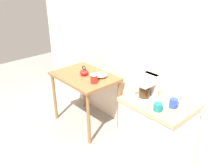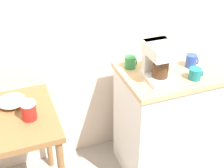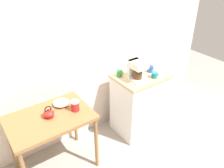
{
  "view_description": "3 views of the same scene",
  "coord_description": "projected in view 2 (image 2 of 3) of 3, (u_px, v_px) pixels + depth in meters",
  "views": [
    {
      "loc": [
        1.98,
        -1.83,
        2.11
      ],
      "look_at": [
        0.1,
        -0.08,
        0.9
      ],
      "focal_mm": 39.1,
      "sensor_mm": 36.0,
      "label": 1
    },
    {
      "loc": [
        -0.35,
        -1.72,
        2.04
      ],
      "look_at": [
        0.26,
        -0.09,
        0.94
      ],
      "focal_mm": 51.95,
      "sensor_mm": 36.0,
      "label": 2
    },
    {
      "loc": [
        -1.14,
        -1.97,
        2.33
      ],
      "look_at": [
        0.26,
        -0.02,
        0.93
      ],
      "focal_mm": 36.65,
      "sensor_mm": 36.0,
      "label": 3
    }
  ],
  "objects": [
    {
      "name": "bowl_stoneware",
      "position": [
        12.0,
        101.0,
        2.12
      ],
      "size": [
        0.19,
        0.19,
        0.06
      ],
      "color": "beige",
      "rests_on": "wooden_table"
    },
    {
      "name": "mug_blue",
      "position": [
        191.0,
        61.0,
        2.3
      ],
      "size": [
        0.08,
        0.08,
        0.09
      ],
      "color": "#2D4CAD",
      "rests_on": "kitchen_counter"
    },
    {
      "name": "mug_dark_teal",
      "position": [
        195.0,
        74.0,
        2.17
      ],
      "size": [
        0.09,
        0.08,
        0.08
      ],
      "color": "teal",
      "rests_on": "kitchen_counter"
    },
    {
      "name": "kitchen_counter",
      "position": [
        165.0,
        120.0,
        2.52
      ],
      "size": [
        0.7,
        0.53,
        0.9
      ],
      "color": "white",
      "rests_on": "ground_plane"
    },
    {
      "name": "mug_tall_green",
      "position": [
        130.0,
        62.0,
        2.29
      ],
      "size": [
        0.08,
        0.08,
        0.09
      ],
      "color": "#338C4C",
      "rests_on": "kitchen_counter"
    },
    {
      "name": "coffee_maker",
      "position": [
        159.0,
        59.0,
        2.12
      ],
      "size": [
        0.18,
        0.22,
        0.26
      ],
      "color": "white",
      "rests_on": "kitchen_counter"
    },
    {
      "name": "table_clock",
      "position": [
        171.0,
        51.0,
        2.41
      ],
      "size": [
        0.11,
        0.06,
        0.12
      ],
      "color": "#B2B5BA",
      "rests_on": "kitchen_counter"
    },
    {
      "name": "canister_enamel",
      "position": [
        29.0,
        111.0,
        1.99
      ],
      "size": [
        0.1,
        0.1,
        0.12
      ],
      "color": "red",
      "rests_on": "wooden_table"
    }
  ]
}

